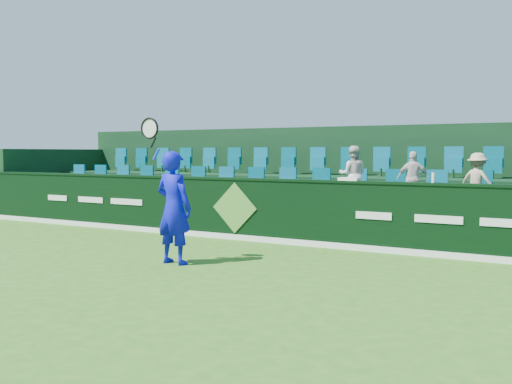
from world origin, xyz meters
The scene contains 13 objects.
ground centered at (0.00, 0.00, 0.00)m, with size 60.00×60.00×0.00m, color #2B6B19.
sponsor_hoarding centered at (0.00, 4.00, 0.67)m, with size 16.00×0.25×1.35m.
stand_tier_front centered at (0.00, 5.10, 0.40)m, with size 16.00×2.00×0.80m, color black.
stand_tier_back centered at (0.00, 7.00, 0.65)m, with size 16.00×1.80×1.30m, color black.
stand_rear centered at (0.00, 7.44, 1.22)m, with size 16.00×4.10×2.60m.
seat_row_front centered at (0.00, 5.50, 1.10)m, with size 13.50×0.50×0.60m, color #0A617C.
seat_row_back centered at (0.00, 7.30, 1.60)m, with size 13.50×0.50×0.60m, color #0A617C.
tennis_player centered at (0.49, 1.11, 0.97)m, with size 1.05×0.51×2.57m.
spectator_left centered at (2.23, 5.12, 1.42)m, with size 0.60×0.47×1.24m, color silver.
spectator_middle centered at (3.53, 5.12, 1.36)m, with size 0.66×0.27×1.12m, color silver.
spectator_right centered at (4.76, 5.12, 1.35)m, with size 0.71×0.41×1.09m, color tan.
towel centered at (2.57, 4.00, 1.38)m, with size 0.39×0.25×0.06m, color white.
drinks_bottle centered at (4.17, 4.00, 1.44)m, with size 0.06×0.06×0.19m, color silver.
Camera 1 is at (6.45, -6.58, 1.90)m, focal length 40.00 mm.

